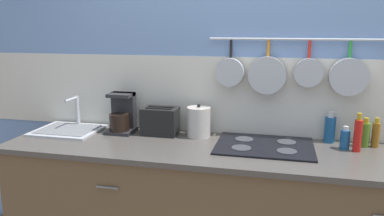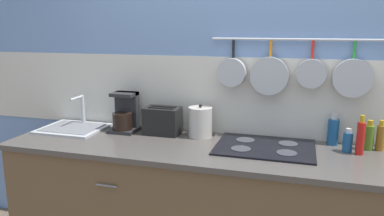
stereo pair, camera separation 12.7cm
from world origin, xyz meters
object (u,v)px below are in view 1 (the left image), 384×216
Objects in this scene: kettle at (199,122)px; bottle_dish_soap at (345,139)px; bottle_hot_sauce at (330,129)px; toaster at (160,121)px; coffee_maker at (122,116)px; bottle_cooking_wine at (376,134)px; bottle_vinegar at (365,134)px; bottle_sesame_oil at (358,135)px.

bottle_dish_soap is at bearing -3.33° from kettle.
toaster is at bearing -176.04° from bottle_hot_sauce.
coffee_maker is at bearing -179.18° from toaster.
toaster is 1.80× the size of bottle_dish_soap.
bottle_cooking_wine is (1.42, 0.04, -0.01)m from toaster.
kettle reaches higher than bottle_vinegar.
coffee_maker is 1.08× the size of toaster.
coffee_maker is at bearing -176.67° from bottle_hot_sauce.
kettle is 1.02m from bottle_sesame_oil.
bottle_cooking_wine is at bearing 1.53° from kettle.
coffee_maker is 1.58m from bottle_sesame_oil.
kettle is 0.87m from bottle_hot_sauce.
bottle_sesame_oil is (0.14, -0.16, 0.01)m from bottle_hot_sauce.
bottle_vinegar is (0.13, 0.08, 0.02)m from bottle_dish_soap.
bottle_vinegar is at bearing -13.00° from bottle_hot_sauce.
kettle is 0.95m from bottle_dish_soap.
kettle is at bearing 176.67° from bottle_dish_soap.
toaster is at bearing 0.82° from coffee_maker.
bottle_dish_soap is (0.95, -0.06, -0.04)m from kettle.
bottle_sesame_oil is (1.01, -0.09, 0.00)m from kettle.
kettle is 1.08m from bottle_vinegar.
bottle_dish_soap is 0.77× the size of bottle_cooking_wine.
bottle_sesame_oil is 0.18m from bottle_cooking_wine.
bottle_dish_soap is at bearing -2.24° from toaster.
toaster is 1.35m from bottle_vinegar.
coffee_maker is 1.19× the size of bottle_sesame_oil.
coffee_maker is at bearing 177.29° from bottle_sesame_oil.
bottle_hot_sauce is at bearing 3.33° from coffee_maker.
coffee_maker reaches higher than kettle.
bottle_dish_soap is at bearing -148.47° from bottle_vinegar.
bottle_vinegar is (1.64, 0.04, -0.03)m from coffee_maker.
bottle_dish_soap is 0.61× the size of bottle_sesame_oil.
bottle_dish_soap is at bearing -1.65° from coffee_maker.
coffee_maker is 1.95× the size of bottle_dish_soap.
bottle_hot_sauce is 0.86× the size of bottle_sesame_oil.
bottle_dish_soap is 0.21m from bottle_cooking_wine.
kettle is at bearing -178.69° from bottle_vinegar.
coffee_maker is 1.38× the size of bottle_hot_sauce.
toaster is 1.10× the size of bottle_sesame_oil.
bottle_hot_sauce is at bearing 121.01° from bottle_dish_soap.
bottle_cooking_wine is at bearing 42.07° from bottle_sesame_oil.
bottle_sesame_oil is at bearing -4.86° from kettle.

